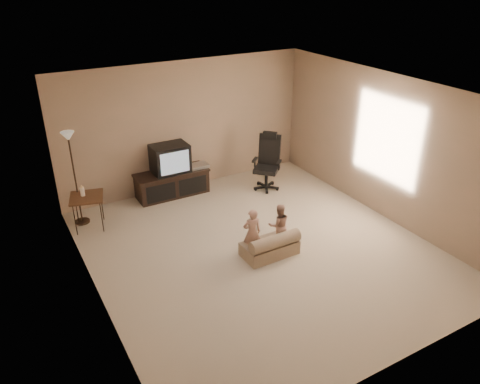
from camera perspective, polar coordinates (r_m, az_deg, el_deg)
The scene contains 9 objects.
floor at distance 7.46m, azimuth 2.42°, elevation -6.99°, with size 5.50×5.50×0.00m, color beige.
room_shell at distance 6.75m, azimuth 2.66°, elevation 3.85°, with size 5.50×5.50×5.50m.
tv_stand at distance 9.06m, azimuth -8.32°, elevation 2.11°, with size 1.44×0.54×1.03m.
office_chair at distance 9.29m, azimuth 3.36°, elevation 2.84°, with size 0.73×0.73×1.13m.
side_table at distance 8.19m, azimuth -18.25°, elevation -0.62°, with size 0.65×0.65×0.80m.
floor_lamp at distance 8.14m, azimuth -19.84°, elevation 3.92°, with size 0.26×0.26×1.66m.
child_sofa at distance 7.24m, azimuth 3.80°, elevation -6.61°, with size 0.85×0.49×0.41m.
toddler_left at distance 7.12m, azimuth 1.48°, elevation -4.97°, with size 0.29×0.21×0.79m, color tan.
toddler_right at distance 7.42m, azimuth 4.76°, elevation -4.04°, with size 0.35×0.19×0.72m, color tan.
Camera 1 is at (-3.36, -5.26, 4.09)m, focal length 35.00 mm.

